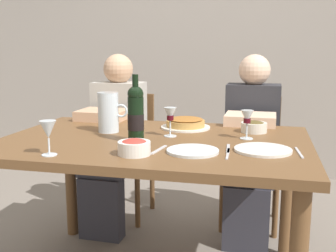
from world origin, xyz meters
TOP-DOWN VIEW (x-y plane):
  - back_wall at (0.00, 2.07)m, footprint 8.00×0.10m
  - dining_table at (0.00, 0.00)m, footprint 1.50×1.00m
  - wine_bottle at (-0.06, -0.08)m, footprint 0.08×0.08m
  - water_pitcher at (-0.28, 0.12)m, footprint 0.16×0.11m
  - baked_tart at (0.10, 0.31)m, footprint 0.27×0.27m
  - salad_bowl at (0.00, -0.31)m, footprint 0.14×0.14m
  - olive_bowl at (0.47, 0.29)m, footprint 0.14×0.14m
  - wine_glass_left_diner at (-0.34, -0.40)m, footprint 0.07×0.07m
  - wine_glass_right_diner at (0.44, 0.11)m, footprint 0.06×0.06m
  - wine_glass_centre at (0.06, 0.08)m, footprint 0.06×0.06m
  - dinner_plate_left_setting at (0.23, -0.21)m, footprint 0.23×0.23m
  - dinner_plate_right_setting at (0.52, -0.12)m, footprint 0.25×0.25m
  - fork_left_setting at (0.08, -0.21)m, footprint 0.04×0.16m
  - knife_left_setting at (0.38, -0.21)m, footprint 0.02×0.18m
  - knife_right_setting at (0.67, -0.12)m, footprint 0.03×0.18m
  - spoon_right_setting at (0.37, -0.12)m, footprint 0.03×0.16m
  - chair_left at (-0.45, 0.87)m, footprint 0.41×0.41m
  - diner_left at (-0.45, 0.63)m, footprint 0.34×0.51m
  - chair_right at (0.45, 0.92)m, footprint 0.41×0.41m
  - diner_right at (0.45, 0.68)m, footprint 0.34×0.51m

SIDE VIEW (x-z plane):
  - chair_left at x=-0.45m, z-range 0.06..0.93m
  - chair_right at x=0.45m, z-range 0.06..0.93m
  - diner_left at x=-0.45m, z-range 0.04..1.20m
  - diner_right at x=0.45m, z-range 0.04..1.20m
  - dining_table at x=0.00m, z-range 0.29..1.05m
  - fork_left_setting at x=0.08m, z-range 0.76..0.76m
  - knife_left_setting at x=0.38m, z-range 0.76..0.76m
  - knife_right_setting at x=0.67m, z-range 0.76..0.76m
  - spoon_right_setting at x=0.37m, z-range 0.76..0.76m
  - dinner_plate_left_setting at x=0.23m, z-range 0.76..0.77m
  - dinner_plate_right_setting at x=0.52m, z-range 0.76..0.77m
  - baked_tart at x=0.10m, z-range 0.76..0.82m
  - olive_bowl at x=0.47m, z-range 0.76..0.82m
  - salad_bowl at x=0.00m, z-range 0.76..0.83m
  - water_pitcher at x=-0.28m, z-range 0.75..0.96m
  - wine_glass_right_diner at x=0.44m, z-range 0.79..0.93m
  - wine_glass_left_diner at x=-0.34m, z-range 0.79..0.94m
  - wine_glass_centre at x=0.06m, z-range 0.79..0.94m
  - wine_bottle at x=-0.06m, z-range 0.73..1.06m
  - back_wall at x=0.00m, z-range 0.00..2.80m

